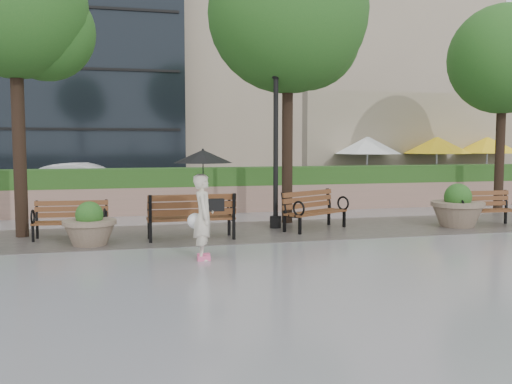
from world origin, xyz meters
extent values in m
plane|color=gray|center=(0.00, 0.00, 0.00)|extent=(100.00, 100.00, 0.00)
cube|color=#383330|center=(0.00, 3.00, 0.01)|extent=(28.00, 3.20, 0.01)
cube|color=#9D7465|center=(0.00, 7.00, 0.40)|extent=(24.00, 0.80, 0.80)
cube|color=#1F4818|center=(0.00, 7.00, 1.08)|extent=(24.00, 0.75, 0.55)
cube|color=tan|center=(9.50, 10.00, 2.00)|extent=(10.00, 0.60, 4.00)
cube|color=#1F4818|center=(9.00, 7.80, 0.45)|extent=(8.00, 0.50, 0.90)
cube|color=black|center=(0.00, 11.00, 0.00)|extent=(40.00, 7.00, 0.00)
cube|color=tan|center=(10.00, 23.00, 10.00)|extent=(18.00, 10.00, 20.00)
cube|color=brown|center=(-3.30, 2.84, 0.38)|extent=(1.59, 0.59, 0.04)
cube|color=brown|center=(-3.28, 3.08, 0.65)|extent=(1.56, 0.23, 0.37)
cube|color=black|center=(-3.30, 2.87, 0.20)|extent=(1.60, 0.68, 0.40)
torus|color=black|center=(-4.04, 2.74, 0.54)|extent=(0.07, 0.32, 0.32)
torus|color=black|center=(-2.58, 2.63, 0.54)|extent=(0.07, 0.32, 0.32)
cube|color=brown|center=(-0.76, 2.30, 0.46)|extent=(1.89, 0.57, 0.05)
cube|color=brown|center=(-0.76, 2.00, 0.79)|extent=(1.89, 0.14, 0.44)
cube|color=black|center=(-0.76, 2.27, 0.24)|extent=(1.89, 0.68, 0.48)
torus|color=black|center=(0.13, 2.48, 0.65)|extent=(0.05, 0.39, 0.39)
torus|color=black|center=(-1.65, 2.49, 0.65)|extent=(0.05, 0.39, 0.39)
cube|color=brown|center=(2.35, 2.88, 0.43)|extent=(1.77, 1.32, 0.05)
cube|color=brown|center=(2.21, 3.11, 0.73)|extent=(1.57, 0.96, 0.41)
cube|color=black|center=(2.33, 2.90, 0.22)|extent=(1.82, 1.40, 0.45)
torus|color=black|center=(1.72, 2.32, 0.60)|extent=(0.22, 0.34, 0.36)
torus|color=black|center=(3.15, 3.13, 0.60)|extent=(0.22, 0.34, 0.36)
cube|color=brown|center=(6.65, 2.38, 0.40)|extent=(1.66, 0.57, 0.05)
cube|color=brown|center=(6.66, 2.64, 0.68)|extent=(1.64, 0.19, 0.39)
cube|color=black|center=(6.65, 2.41, 0.21)|extent=(1.67, 0.66, 0.42)
torus|color=black|center=(5.87, 2.26, 0.57)|extent=(0.06, 0.34, 0.34)
cylinder|color=#7F6B56|center=(-2.87, 2.06, 0.48)|extent=(1.08, 1.08, 0.09)
sphere|color=#164D19|center=(-2.87, 2.06, 0.63)|extent=(0.56, 0.56, 0.56)
cylinder|color=#7F6B56|center=(5.95, 2.49, 0.58)|extent=(1.30, 1.30, 0.10)
sphere|color=#164D19|center=(5.95, 2.49, 0.75)|extent=(0.67, 0.67, 0.67)
cylinder|color=black|center=(1.47, 3.38, 1.84)|extent=(0.12, 0.12, 3.68)
cylinder|color=black|center=(1.47, 3.38, 0.15)|extent=(0.28, 0.28, 0.30)
sphere|color=black|center=(1.47, 3.38, 3.73)|extent=(0.24, 0.24, 0.24)
cylinder|color=black|center=(-4.37, 3.52, 2.35)|extent=(0.28, 0.28, 4.71)
sphere|color=#164D19|center=(-4.37, 3.52, 5.04)|extent=(3.11, 3.11, 3.11)
sphere|color=#164D19|center=(-3.77, 3.82, 4.57)|extent=(2.18, 2.18, 2.18)
cylinder|color=black|center=(2.03, 4.21, 2.52)|extent=(0.28, 0.28, 5.05)
sphere|color=#164D19|center=(2.03, 4.21, 5.41)|extent=(4.10, 4.10, 4.10)
sphere|color=#164D19|center=(2.63, 4.51, 4.90)|extent=(2.87, 2.87, 2.87)
cylinder|color=black|center=(9.16, 5.18, 2.16)|extent=(0.28, 0.28, 4.31)
sphere|color=#164D19|center=(9.16, 5.18, 4.62)|extent=(3.29, 3.29, 3.29)
cylinder|color=black|center=(6.57, 9.05, 0.05)|extent=(0.40, 0.40, 0.10)
cylinder|color=#99999E|center=(6.57, 9.05, 1.10)|extent=(0.06, 0.06, 2.20)
cone|color=white|center=(6.57, 9.05, 2.00)|extent=(2.50, 2.50, 0.60)
cylinder|color=black|center=(9.29, 8.90, 0.05)|extent=(0.40, 0.40, 0.10)
cylinder|color=#99999E|center=(9.29, 8.90, 1.10)|extent=(0.06, 0.06, 2.20)
cone|color=yellow|center=(9.29, 8.90, 2.00)|extent=(2.50, 2.50, 0.60)
cylinder|color=black|center=(11.64, 9.18, 0.05)|extent=(0.40, 0.40, 0.10)
cylinder|color=#99999E|center=(11.64, 9.18, 1.10)|extent=(0.06, 0.06, 2.20)
cone|color=yellow|center=(11.64, 9.18, 2.00)|extent=(2.50, 2.50, 0.60)
imported|color=silver|center=(-3.29, 10.34, 0.70)|extent=(4.49, 2.53, 1.40)
imported|color=beige|center=(-0.82, 0.12, 0.82)|extent=(0.49, 0.65, 1.65)
cube|color=#F2598C|center=(-0.80, 0.24, 0.04)|extent=(0.13, 0.24, 0.08)
cube|color=#F2598C|center=(-0.84, -0.02, 0.04)|extent=(0.13, 0.24, 0.08)
cube|color=black|center=(-0.60, 0.14, 0.98)|extent=(0.15, 0.32, 0.23)
sphere|color=white|center=(-0.94, 0.36, 0.67)|extent=(0.29, 0.29, 0.29)
cylinder|color=black|center=(-0.81, 0.17, 1.44)|extent=(0.02, 0.02, 0.88)
cone|color=black|center=(-0.81, 0.17, 1.86)|extent=(1.07, 1.07, 0.23)
camera|label=1|loc=(-2.40, -9.97, 2.11)|focal=40.00mm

